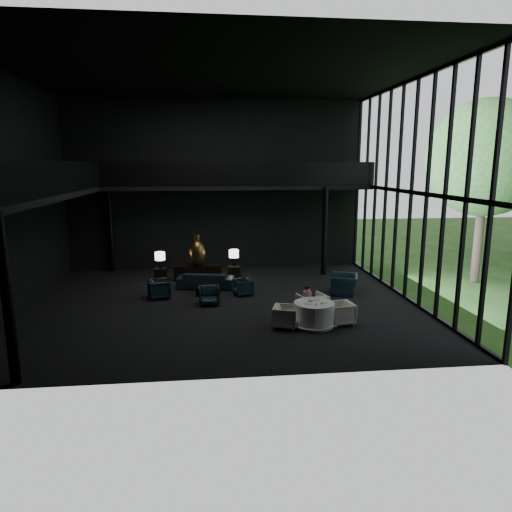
{
  "coord_description": "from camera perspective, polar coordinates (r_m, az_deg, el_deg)",
  "views": [
    {
      "loc": [
        -0.51,
        -16.06,
        5.0
      ],
      "look_at": [
        1.29,
        0.5,
        1.64
      ],
      "focal_mm": 32.0,
      "sensor_mm": 36.0,
      "label": 1
    }
  ],
  "objects": [
    {
      "name": "ceiling",
      "position": [
        16.35,
        -4.65,
        21.94
      ],
      "size": [
        14.0,
        12.0,
        0.02
      ],
      "primitive_type": "cube",
      "color": "black",
      "rests_on": "ground"
    },
    {
      "name": "side_table_right",
      "position": [
        20.17,
        -2.74,
        -2.1
      ],
      "size": [
        0.53,
        0.53,
        0.59
      ],
      "primitive_type": "cube",
      "color": "black",
      "rests_on": "floor"
    },
    {
      "name": "mezzanine_left",
      "position": [
        17.0,
        -25.23,
        6.95
      ],
      "size": [
        2.0,
        12.0,
        0.25
      ],
      "primitive_type": "cube",
      "color": "black",
      "rests_on": "wall_left"
    },
    {
      "name": "cereal_bowl",
      "position": [
        14.54,
        6.87,
        -5.52
      ],
      "size": [
        0.16,
        0.16,
        0.08
      ],
      "primitive_type": "ellipsoid",
      "color": "white",
      "rests_on": "dining_table"
    },
    {
      "name": "saucer",
      "position": [
        14.43,
        8.59,
        -5.84
      ],
      "size": [
        0.2,
        0.2,
        0.01
      ],
      "primitive_type": "cylinder",
      "rotation": [
        0.0,
        0.0,
        0.24
      ],
      "color": "white",
      "rests_on": "dining_table"
    },
    {
      "name": "wall_left",
      "position": [
        17.35,
        -28.38,
        6.74
      ],
      "size": [
        0.04,
        12.0,
        8.0
      ],
      "primitive_type": "cube",
      "color": "black",
      "rests_on": "ground"
    },
    {
      "name": "dining_chair_north",
      "position": [
        15.32,
        7.05,
        -5.84
      ],
      "size": [
        1.16,
        1.12,
        0.97
      ],
      "primitive_type": "imported",
      "rotation": [
        0.0,
        0.0,
        3.44
      ],
      "color": "beige",
      "rests_on": "floor"
    },
    {
      "name": "column_nw",
      "position": [
        22.42,
        -17.73,
        3.17
      ],
      "size": [
        0.24,
        0.24,
        4.0
      ],
      "primitive_type": "cylinder",
      "color": "black",
      "rests_on": "floor"
    },
    {
      "name": "lounge_armchair_east",
      "position": [
        17.75,
        -1.64,
        -3.92
      ],
      "size": [
        0.69,
        0.72,
        0.62
      ],
      "primitive_type": "imported",
      "rotation": [
        0.0,
        0.0,
        -1.34
      ],
      "color": "#0C1F31",
      "rests_on": "floor"
    },
    {
      "name": "child",
      "position": [
        15.38,
        6.43,
        -4.77
      ],
      "size": [
        0.27,
        0.27,
        0.58
      ],
      "rotation": [
        0.0,
        0.0,
        3.14
      ],
      "color": "pink",
      "rests_on": "dining_chair_north"
    },
    {
      "name": "column_sw",
      "position": [
        11.68,
        -28.67,
        -4.92
      ],
      "size": [
        0.24,
        0.24,
        4.0
      ],
      "primitive_type": "cylinder",
      "color": "black",
      "rests_on": "floor"
    },
    {
      "name": "tree_near",
      "position": [
        21.42,
        26.82,
        10.83
      ],
      "size": [
        4.8,
        4.8,
        7.65
      ],
      "color": "#382D23",
      "rests_on": "garden_ground"
    },
    {
      "name": "coffee_cup",
      "position": [
        14.33,
        8.24,
        -5.81
      ],
      "size": [
        0.09,
        0.09,
        0.05
      ],
      "primitive_type": "cylinder",
      "rotation": [
        0.0,
        0.0,
        -0.25
      ],
      "color": "white",
      "rests_on": "saucer"
    },
    {
      "name": "window_armchair",
      "position": [
        18.21,
        10.97,
        -2.97
      ],
      "size": [
        1.14,
        1.43,
        1.09
      ],
      "primitive_type": "imported",
      "rotation": [
        0.0,
        0.0,
        -1.87
      ],
      "color": "black",
      "rests_on": "floor"
    },
    {
      "name": "wall_front",
      "position": [
        10.12,
        -3.31,
        5.71
      ],
      "size": [
        14.0,
        0.04,
        8.0
      ],
      "primitive_type": "cube",
      "color": "black",
      "rests_on": "ground"
    },
    {
      "name": "cream_pot",
      "position": [
        14.18,
        7.53,
        -6.0
      ],
      "size": [
        0.07,
        0.07,
        0.06
      ],
      "primitive_type": "cylinder",
      "rotation": [
        0.0,
        0.0,
        0.42
      ],
      "color": "#99999E",
      "rests_on": "dining_table"
    },
    {
      "name": "sofa",
      "position": [
        18.81,
        -6.32,
        -2.55
      ],
      "size": [
        2.57,
        1.13,
        0.97
      ],
      "primitive_type": "imported",
      "rotation": [
        0.0,
        0.0,
        2.97
      ],
      "color": "#142631",
      "rests_on": "floor"
    },
    {
      "name": "table_lamp_left",
      "position": [
        20.07,
        -11.92,
        -0.09
      ],
      "size": [
        0.43,
        0.43,
        0.72
      ],
      "color": "black",
      "rests_on": "side_table_left"
    },
    {
      "name": "dining_chair_east",
      "position": [
        14.85,
        10.56,
        -6.91
      ],
      "size": [
        0.79,
        0.83,
        0.76
      ],
      "primitive_type": "imported",
      "rotation": [
        0.0,
        0.0,
        -1.43
      ],
      "color": "silver",
      "rests_on": "floor"
    },
    {
      "name": "railing_back",
      "position": [
        20.12,
        -1.93,
        10.26
      ],
      "size": [
        12.0,
        0.06,
        1.0
      ],
      "primitive_type": "cube",
      "color": "black",
      "rests_on": "mezzanine_back"
    },
    {
      "name": "table_lamp_right",
      "position": [
        20.12,
        -2.78,
        0.21
      ],
      "size": [
        0.43,
        0.43,
        0.72
      ],
      "color": "black",
      "rests_on": "side_table_right"
    },
    {
      "name": "lounge_armchair_west",
      "position": [
        17.69,
        -11.99,
        -3.93
      ],
      "size": [
        0.9,
        0.93,
        0.8
      ],
      "primitive_type": "imported",
      "rotation": [
        0.0,
        0.0,
        1.83
      ],
      "color": "black",
      "rests_on": "floor"
    },
    {
      "name": "wall_back",
      "position": [
        22.09,
        -4.94,
        8.77
      ],
      "size": [
        14.0,
        0.04,
        8.0
      ],
      "primitive_type": "cube",
      "color": "black",
      "rests_on": "ground"
    },
    {
      "name": "bronze_urn",
      "position": [
        19.97,
        -7.36,
        0.44
      ],
      "size": [
        0.73,
        0.73,
        1.37
      ],
      "color": "#A47B3D",
      "rests_on": "console"
    },
    {
      "name": "floor",
      "position": [
        16.83,
        -4.21,
        -5.91
      ],
      "size": [
        14.0,
        12.0,
        0.02
      ],
      "primitive_type": "cube",
      "color": "black",
      "rests_on": "ground"
    },
    {
      "name": "coffee_table",
      "position": [
        17.95,
        -5.98,
        -4.25
      ],
      "size": [
        0.95,
        0.95,
        0.35
      ],
      "primitive_type": "cube",
      "rotation": [
        0.0,
        0.0,
        -0.23
      ],
      "color": "black",
      "rests_on": "floor"
    },
    {
      "name": "mezzanine_back",
      "position": [
        21.14,
        -2.13,
        8.68
      ],
      "size": [
        12.0,
        2.0,
        0.25
      ],
      "primitive_type": "cube",
      "color": "black",
      "rests_on": "wall_back"
    },
    {
      "name": "railing_left",
      "position": [
        16.68,
        -22.12,
        9.2
      ],
      "size": [
        0.06,
        12.0,
        1.0
      ],
      "primitive_type": "cube",
      "color": "black",
      "rests_on": "mezzanine_left"
    },
    {
      "name": "plate_a",
      "position": [
        14.31,
        6.56,
        -5.92
      ],
      "size": [
        0.3,
        0.3,
        0.02
      ],
      "primitive_type": "cylinder",
      "rotation": [
        0.0,
        0.0,
        -0.14
      ],
      "color": "white",
      "rests_on": "dining_table"
    },
    {
      "name": "dining_chair_west",
      "position": [
        14.33,
        3.71,
        -7.47
      ],
      "size": [
        0.85,
        0.88,
        0.74
      ],
      "primitive_type": "imported",
      "rotation": [
        0.0,
        0.0,
        1.27
      ],
      "color": "#B2ADA0",
      "rests_on": "floor"
    },
    {
      "name": "dining_table",
      "position": [
        14.58,
        7.24,
        -7.38
      ],
      "size": [
        1.44,
        1.44,
        0.75
      ],
      "color": "white",
      "rests_on": "floor"
    },
    {
      "name": "curtain_wall",
      "position": [
        17.74,
        18.85,
        7.57
      ],
      "size": [
        0.2,
        12.0,
        8.0
      ],
      "primitive_type": null,
      "color": "black",
      "rests_on": "ground"
    },
    {
      "name": "lounge_armchair_south",
      "position": [
        16.63,
        -5.88,
        -4.9
      ],
      "size": [
        0.69,
        0.65,
        0.7
      ],
      "primitive_type": "imported",
      "rotation": [
        0.0,
        0.0,
        0.01
      ],
      "color": "#1D2D41",
      "rests_on": "floor"
    },
    {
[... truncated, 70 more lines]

